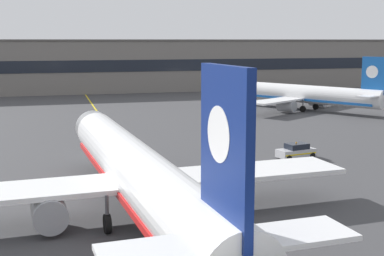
{
  "coord_description": "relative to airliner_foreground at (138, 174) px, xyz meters",
  "views": [
    {
      "loc": [
        -8.71,
        -23.09,
        12.64
      ],
      "look_at": [
        1.92,
        14.91,
        6.15
      ],
      "focal_mm": 50.06,
      "sensor_mm": 36.0,
      "label": 1
    }
  ],
  "objects": [
    {
      "name": "airliner_foreground",
      "position": [
        0.0,
        0.0,
        0.0
      ],
      "size": [
        32.24,
        41.52,
        11.65
      ],
      "color": "white",
      "rests_on": "ground"
    },
    {
      "name": "terminal_building",
      "position": [
        13.79,
        97.23,
        3.05
      ],
      "size": [
        151.59,
        12.4,
        12.83
      ],
      "color": "slate",
      "rests_on": "ground"
    },
    {
      "name": "airliner_background",
      "position": [
        39.35,
        52.05,
        -0.48
      ],
      "size": [
        25.6,
        31.8,
        9.98
      ],
      "color": "white",
      "rests_on": "ground"
    },
    {
      "name": "service_car_second",
      "position": [
        19.92,
        15.4,
        -2.6
      ],
      "size": [
        4.46,
        2.64,
        1.79
      ],
      "color": "#B7B7BC",
      "rests_on": "ground"
    },
    {
      "name": "safety_cone_by_nose_gear",
      "position": [
        1.94,
        16.74,
        -3.11
      ],
      "size": [
        0.44,
        0.44,
        0.55
      ],
      "color": "orange",
      "rests_on": "ground"
    },
    {
      "name": "taxiway_centreline",
      "position": [
        2.51,
        16.96,
        -3.37
      ],
      "size": [
        2.43,
        179.99,
        0.01
      ],
      "primitive_type": "cube",
      "rotation": [
        0.0,
        0.0,
        -0.01
      ],
      "color": "yellow",
      "rests_on": "ground"
    }
  ]
}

